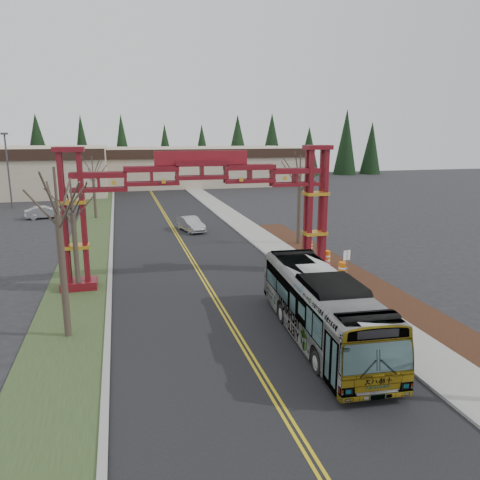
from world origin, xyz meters
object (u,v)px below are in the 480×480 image
object	(u,v)px
bare_tree_median_near	(58,216)
silver_sedan	(191,224)
parked_car_far_a	(45,212)
barrel_north	(309,246)
bare_tree_right_far	(300,182)
transit_bus	(321,307)
barrel_mid	(326,258)
barrel_south	(343,270)
retail_building_east	(198,166)
gateway_arch	(202,192)
bare_tree_median_far	(93,175)
light_pole_far	(8,165)
bare_tree_median_mid	(73,213)
street_sign	(347,260)

from	to	relation	value
bare_tree_median_near	silver_sedan	bearing A→B (deg)	67.87
parked_car_far_a	barrel_north	bearing A→B (deg)	-144.46
parked_car_far_a	bare_tree_right_far	size ratio (longest dim) A/B	0.56
transit_bus	barrel_mid	world-z (taller)	transit_bus
barrel_south	retail_building_east	bearing A→B (deg)	89.37
bare_tree_median_near	gateway_arch	bearing A→B (deg)	42.64
bare_tree_right_far	bare_tree_median_far	bearing A→B (deg)	134.90
retail_building_east	bare_tree_right_far	world-z (taller)	bare_tree_right_far
silver_sedan	bare_tree_median_far	distance (m)	14.44
barrel_mid	barrel_north	size ratio (longest dim) A/B	1.17
silver_sedan	barrel_mid	world-z (taller)	silver_sedan
bare_tree_median_far	bare_tree_right_far	xyz separation A→B (m)	(18.00, -18.06, 0.54)
parked_car_far_a	light_pole_far	distance (m)	11.82
bare_tree_median_mid	barrel_north	xyz separation A→B (m)	(17.96, 5.96, -4.51)
gateway_arch	silver_sedan	distance (m)	17.13
barrel_south	silver_sedan	bearing A→B (deg)	112.93
retail_building_east	bare_tree_median_mid	size ratio (longest dim) A/B	5.45
gateway_arch	barrel_south	xyz separation A→B (m)	(9.29, -1.98, -5.43)
gateway_arch	barrel_north	size ratio (longest dim) A/B	19.57
bare_tree_median_mid	barrel_south	xyz separation A→B (m)	(17.29, -1.45, -4.43)
bare_tree_median_mid	bare_tree_median_far	bearing A→B (deg)	90.00
retail_building_east	silver_sedan	distance (m)	46.58
bare_tree_median_far	light_pole_far	xyz separation A→B (m)	(-11.07, 10.96, 0.60)
bare_tree_median_mid	barrel_south	bearing A→B (deg)	-4.79
retail_building_east	barrel_north	xyz separation A→B (m)	(-0.04, -56.52, -3.05)
bare_tree_right_far	barrel_mid	world-z (taller)	bare_tree_right_far
bare_tree_median_near	barrel_north	distance (m)	22.73
barrel_north	retail_building_east	bearing A→B (deg)	89.96
silver_sedan	street_sign	bearing A→B (deg)	-84.23
gateway_arch	light_pole_far	distance (m)	41.70
bare_tree_median_far	street_sign	size ratio (longest dim) A/B	3.04
gateway_arch	light_pole_far	bearing A→B (deg)	117.22
street_sign	barrel_north	xyz separation A→B (m)	(1.25, 9.00, -1.23)
silver_sedan	barrel_south	distance (m)	19.77
bare_tree_median_near	parked_car_far_a	bearing A→B (deg)	99.21
gateway_arch	bare_tree_median_far	distance (m)	27.33
bare_tree_median_mid	barrel_mid	world-z (taller)	bare_tree_median_mid
bare_tree_median_mid	barrel_north	bearing A→B (deg)	18.36
light_pole_far	barrel_mid	world-z (taller)	light_pole_far
parked_car_far_a	light_pole_far	bearing A→B (deg)	18.94
bare_tree_right_far	street_sign	size ratio (longest dim) A/B	3.34
silver_sedan	bare_tree_median_near	xyz separation A→B (m)	(-9.59, -23.59, 5.24)
retail_building_east	barrel_north	size ratio (longest dim) A/B	40.87
street_sign	light_pole_far	bearing A→B (deg)	124.36
bare_tree_median_near	transit_bus	bearing A→B (deg)	-15.99
silver_sedan	barrel_north	distance (m)	13.67
silver_sedan	barrel_north	bearing A→B (deg)	-66.22
street_sign	bare_tree_median_near	bearing A→B (deg)	-167.21
bare_tree_right_far	barrel_south	xyz separation A→B (m)	(-0.71, -10.04, -5.05)
parked_car_far_a	bare_tree_median_near	xyz separation A→B (m)	(5.70, -35.14, 5.25)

